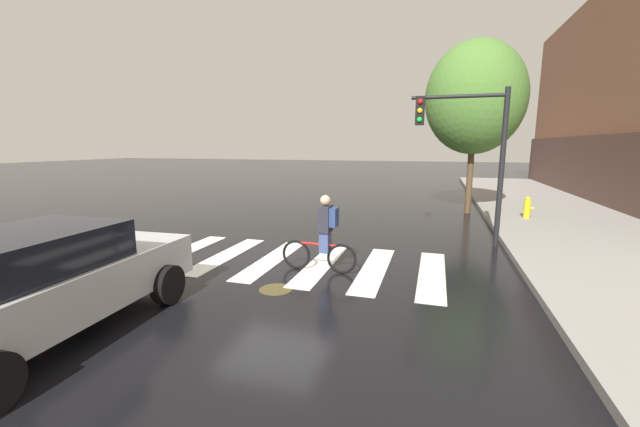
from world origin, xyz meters
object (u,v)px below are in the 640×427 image
(traffic_light_near, at_px, (470,140))
(fire_hydrant, at_px, (527,208))
(street_tree_near, at_px, (475,98))
(cyclist, at_px, (324,234))
(manhole_cover, at_px, (276,289))
(sedan_near, at_px, (39,283))

(traffic_light_near, distance_m, fire_hydrant, 5.17)
(street_tree_near, bearing_deg, traffic_light_near, -95.07)
(cyclist, bearing_deg, traffic_light_near, 48.10)
(manhole_cover, distance_m, cyclist, 1.64)
(sedan_near, xyz_separation_m, cyclist, (3.03, 3.95, 0.02))
(cyclist, height_order, traffic_light_near, traffic_light_near)
(cyclist, xyz_separation_m, fire_hydrant, (5.43, 7.39, -0.31))
(traffic_light_near, bearing_deg, street_tree_near, 84.93)
(manhole_cover, distance_m, traffic_light_near, 6.60)
(street_tree_near, bearing_deg, cyclist, -111.89)
(manhole_cover, height_order, sedan_near, sedan_near)
(manhole_cover, xyz_separation_m, fire_hydrant, (6.02, 8.66, 0.53))
(cyclist, xyz_separation_m, traffic_light_near, (3.07, 3.42, 2.02))
(sedan_near, distance_m, traffic_light_near, 9.78)
(cyclist, height_order, street_tree_near, street_tree_near)
(cyclist, distance_m, street_tree_near, 10.21)
(street_tree_near, bearing_deg, manhole_cover, -112.28)
(fire_hydrant, bearing_deg, cyclist, -126.31)
(fire_hydrant, bearing_deg, street_tree_near, 142.42)
(sedan_near, relative_size, street_tree_near, 0.70)
(manhole_cover, xyz_separation_m, cyclist, (0.59, 1.27, 0.84))
(sedan_near, bearing_deg, manhole_cover, 47.72)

